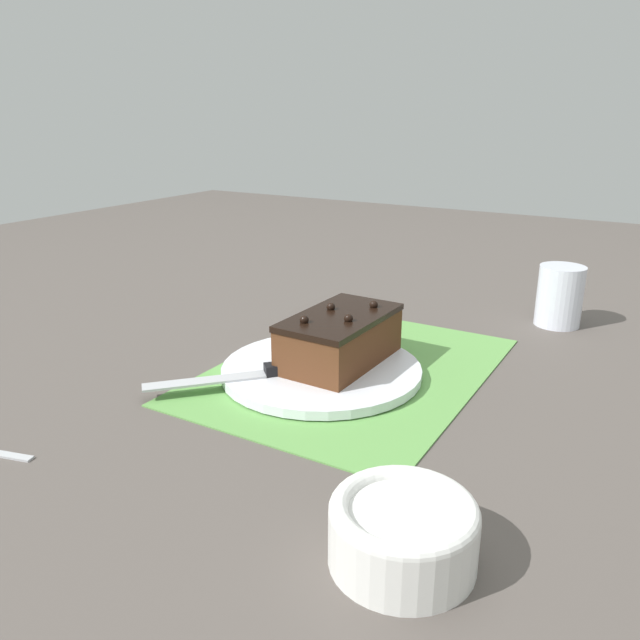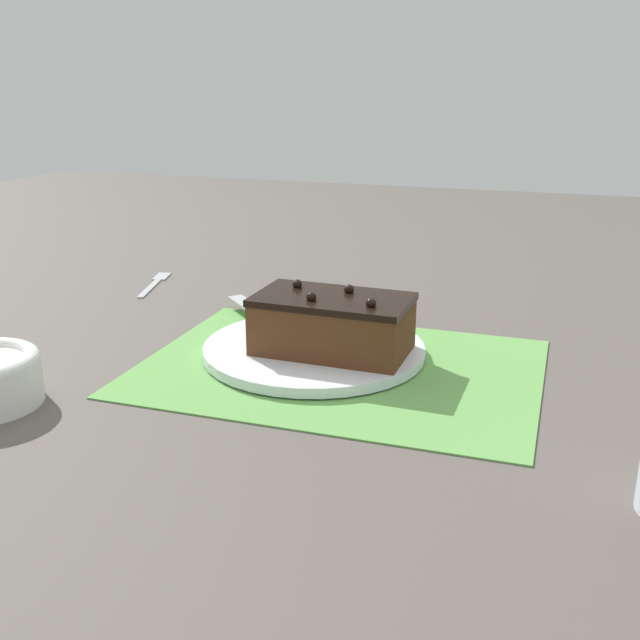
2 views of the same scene
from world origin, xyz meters
TOP-DOWN VIEW (x-y plane):
  - ground_plane at (0.00, 0.00)m, footprint 3.00×3.00m
  - placemat_woven at (0.00, 0.00)m, footprint 0.46×0.34m
  - cake_plate at (0.04, -0.03)m, footprint 0.27×0.27m
  - chocolate_cake at (0.01, -0.01)m, footprint 0.18×0.11m
  - serving_knife at (0.11, -0.08)m, footprint 0.18×0.17m
  - dessert_fork at (0.40, -0.26)m, footprint 0.05×0.15m

SIDE VIEW (x-z plane):
  - ground_plane at x=0.00m, z-range 0.00..0.00m
  - placemat_woven at x=0.00m, z-range 0.00..0.00m
  - dessert_fork at x=0.40m, z-range 0.00..0.01m
  - cake_plate at x=0.04m, z-range 0.00..0.02m
  - serving_knife at x=0.11m, z-range 0.01..0.03m
  - chocolate_cake at x=0.01m, z-range 0.01..0.09m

